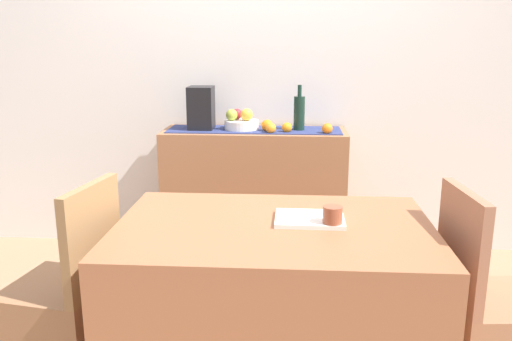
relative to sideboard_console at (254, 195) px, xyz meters
name	(u,v)px	position (x,y,z in m)	size (l,w,h in m)	color
ground_plane	(248,328)	(0.03, -0.92, -0.45)	(6.40, 6.40, 0.02)	#A27B5B
room_wall_rear	(262,56)	(0.03, 0.26, 0.91)	(6.40, 0.06, 2.70)	silver
sideboard_console	(254,195)	(0.00, 0.00, 0.00)	(1.20, 0.42, 0.88)	#996543
table_runner	(254,130)	(0.00, 0.00, 0.45)	(1.12, 0.32, 0.01)	navy
fruit_bowl	(242,125)	(-0.08, 0.00, 0.48)	(0.22, 0.22, 0.06)	white
apple_left	(247,115)	(-0.05, -0.02, 0.55)	(0.08, 0.08, 0.08)	gold
apple_center	(237,114)	(-0.12, 0.04, 0.54)	(0.07, 0.07, 0.07)	#AE272F
apple_rear	(232,115)	(-0.15, -0.02, 0.54)	(0.08, 0.08, 0.08)	#96A939
wine_bottle	(299,113)	(0.29, 0.00, 0.56)	(0.07, 0.07, 0.29)	#152F24
coffee_maker	(201,108)	(-0.35, 0.00, 0.58)	(0.16, 0.18, 0.28)	black
orange_loose_far	(271,128)	(0.11, -0.12, 0.48)	(0.07, 0.07, 0.07)	orange
orange_loose_near_bowl	(327,129)	(0.46, -0.11, 0.48)	(0.07, 0.07, 0.07)	orange
orange_loose_mid	(267,126)	(0.09, -0.04, 0.48)	(0.08, 0.08, 0.08)	orange
orange_loose_end	(287,128)	(0.21, -0.08, 0.47)	(0.07, 0.07, 0.07)	orange
dining_table	(273,308)	(0.18, -1.40, -0.07)	(1.27, 0.84, 0.74)	#9E603E
open_book	(310,219)	(0.32, -1.34, 0.31)	(0.28, 0.21, 0.02)	white
coffee_cup	(332,217)	(0.41, -1.41, 0.34)	(0.08, 0.08, 0.09)	brown
chair_near_window	(65,323)	(-0.73, -1.40, -0.18)	(0.46, 0.46, 0.90)	#966847
chair_by_corner	(491,338)	(1.08, -1.40, -0.18)	(0.43, 0.43, 0.90)	#A06D4C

